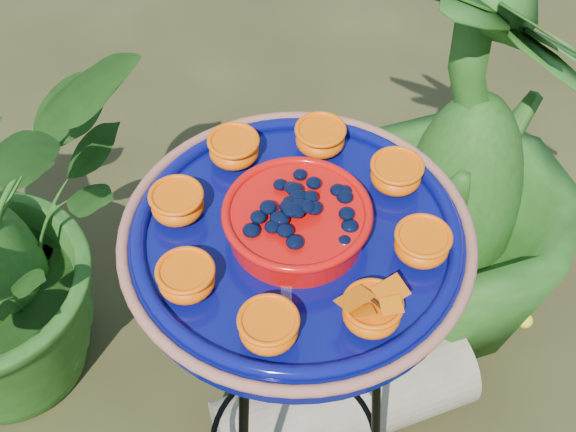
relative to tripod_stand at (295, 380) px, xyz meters
The scene contains 4 objects.
tripod_stand is the anchor object (origin of this frame).
feeder_dish 0.42m from the tripod_stand, 70.31° to the right, with size 0.56×0.56×0.11m.
driftwood_log 0.53m from the tripod_stand, 44.56° to the left, with size 0.21×0.21×0.63m, color tan.
shrub_back_right 0.70m from the tripod_stand, 41.30° to the left, with size 0.62×0.62×1.11m, color #1E4813.
Camera 1 is at (-0.10, -0.70, 1.89)m, focal length 50.00 mm.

